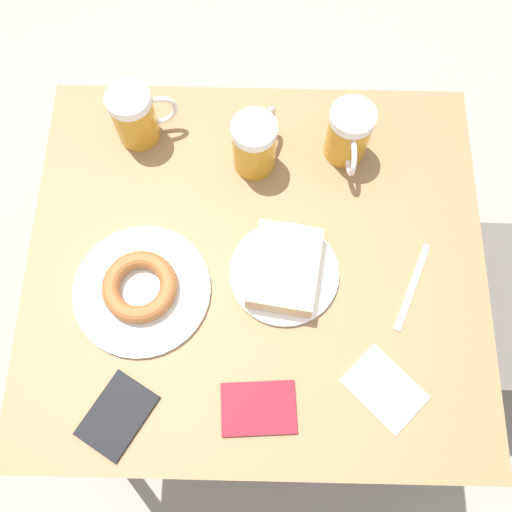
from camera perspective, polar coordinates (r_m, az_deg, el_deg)
name	(u,v)px	position (r m, az deg, el deg)	size (l,w,h in m)	color
ground_plane	(256,343)	(1.77, 0.00, -8.67)	(8.00, 8.00, 0.00)	gray
table	(256,273)	(1.12, 0.00, -1.69)	(0.76, 0.85, 0.75)	olive
plate_with_cake	(285,270)	(1.02, 2.88, -1.39)	(0.20, 0.20, 0.05)	white
plate_with_donut	(141,288)	(1.04, -11.44, -3.20)	(0.25, 0.25, 0.04)	white
beer_mug_left	(136,116)	(1.15, -11.96, 13.57)	(0.08, 0.13, 0.13)	#C68C23
beer_mug_center	(349,134)	(1.11, 9.27, 11.91)	(0.13, 0.08, 0.13)	#C68C23
beer_mug_right	(255,144)	(1.09, -0.10, 11.15)	(0.12, 0.08, 0.13)	#C68C23
napkin_folded	(384,389)	(1.02, 12.72, -12.83)	(0.15, 0.15, 0.00)	white
fork	(412,287)	(1.07, 15.35, -2.98)	(0.17, 0.08, 0.00)	silver
passport_near_edge	(259,408)	(0.99, 0.26, -14.97)	(0.10, 0.13, 0.01)	maroon
passport_far_edge	(117,415)	(1.02, -13.71, -15.22)	(0.15, 0.14, 0.01)	black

